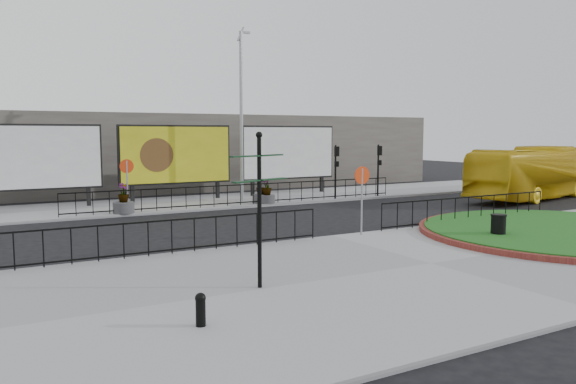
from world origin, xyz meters
TOP-DOWN VIEW (x-y plane):
  - ground at (0.00, 0.00)m, footprint 90.00×90.00m
  - pavement_near at (0.00, -5.00)m, footprint 30.00×10.00m
  - pavement_far at (0.00, 12.00)m, footprint 44.00×6.00m
  - brick_edge at (7.50, -4.00)m, footprint 10.40×10.40m
  - grass_lawn at (7.50, -4.00)m, footprint 10.00×10.00m
  - railing_near_left at (-6.00, -0.30)m, footprint 10.00×0.10m
  - railing_near_right at (6.50, -0.30)m, footprint 9.00×0.10m
  - railing_far at (1.00, 9.30)m, footprint 18.00×0.10m
  - speed_sign_far at (-5.00, 9.40)m, footprint 0.64×0.07m
  - speed_sign_near at (1.00, -0.40)m, footprint 0.64×0.07m
  - billboard_left at (-8.50, 12.97)m, footprint 6.20×0.31m
  - billboard_mid at (-1.50, 12.97)m, footprint 6.20×0.31m
  - billboard_right at (5.50, 12.97)m, footprint 6.20×0.31m
  - lamp_post at (1.51, 11.00)m, footprint 0.74×0.18m
  - signal_pole_a at (6.50, 9.34)m, footprint 0.22×0.26m
  - signal_pole_b at (9.50, 9.34)m, footprint 0.22×0.26m
  - building_backdrop at (0.00, 22.00)m, footprint 40.00×10.00m
  - fingerpost_sign at (-5.31, -4.86)m, footprint 1.69×0.85m
  - bollard at (-7.49, -6.72)m, footprint 0.21×0.21m
  - litter_bin at (4.50, -3.50)m, footprint 0.53×0.53m
  - bus at (16.87, 4.44)m, footprint 11.12×4.50m
  - planter_a at (-5.19, 9.40)m, footprint 0.97×0.97m
  - planter_b at (2.00, 9.73)m, footprint 0.88×0.88m
  - planter_c at (2.20, 9.40)m, footprint 0.84×0.84m

SIDE VIEW (x-z plane):
  - ground at x=0.00m, z-range 0.00..0.00m
  - pavement_near at x=0.00m, z-range 0.00..0.12m
  - pavement_far at x=0.00m, z-range 0.00..0.12m
  - brick_edge at x=7.50m, z-range 0.12..0.30m
  - grass_lawn at x=7.50m, z-range 0.12..0.34m
  - bollard at x=-7.49m, z-range 0.15..0.80m
  - litter_bin at x=4.50m, z-range 0.12..1.01m
  - planter_b at x=2.00m, z-range -0.07..1.24m
  - planter_a at x=-5.19m, z-range -0.10..1.28m
  - planter_c at x=2.20m, z-range -0.05..1.28m
  - railing_near_left at x=-6.00m, z-range 0.12..1.22m
  - railing_near_right at x=6.50m, z-range 0.12..1.22m
  - railing_far at x=1.00m, z-range 0.12..1.22m
  - bus at x=16.87m, z-range 0.00..3.02m
  - speed_sign_far at x=-5.00m, z-range 0.68..3.15m
  - speed_sign_near at x=1.00m, z-range 0.68..3.15m
  - signal_pole_a at x=6.50m, z-range 0.60..3.60m
  - signal_pole_b at x=9.50m, z-range 0.60..3.60m
  - fingerpost_sign at x=-5.31m, z-range 0.50..4.18m
  - building_backdrop at x=0.00m, z-range 0.00..5.00m
  - billboard_left at x=-8.50m, z-range 0.55..4.65m
  - billboard_mid at x=-1.50m, z-range 0.55..4.65m
  - billboard_right at x=5.50m, z-range 0.55..4.65m
  - lamp_post at x=1.51m, z-range 0.21..9.44m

